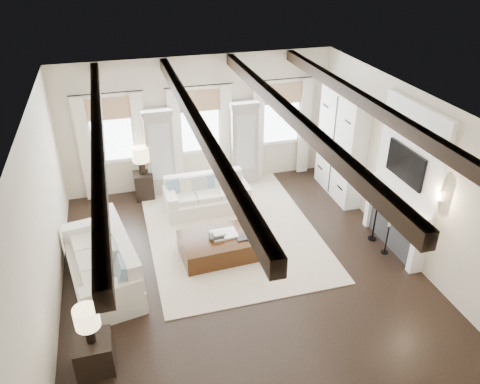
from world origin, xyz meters
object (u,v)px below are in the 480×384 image
object	(u,v)px
sofa_left	(105,264)
side_table_front	(94,354)
ottoman	(222,246)
sofa_back	(206,196)
side_table_back	(144,186)

from	to	relation	value
sofa_left	side_table_front	xyz separation A→B (m)	(-0.22, -1.95, -0.12)
ottoman	side_table_front	world-z (taller)	side_table_front
sofa_back	side_table_back	distance (m)	1.60
sofa_left	side_table_front	bearing A→B (deg)	-96.35
sofa_left	side_table_front	size ratio (longest dim) A/B	4.54
side_table_back	sofa_left	bearing A→B (deg)	-108.38
ottoman	side_table_back	world-z (taller)	side_table_back
sofa_back	sofa_left	size ratio (longest dim) A/B	0.78
ottoman	side_table_back	distance (m)	2.98
ottoman	side_table_back	size ratio (longest dim) A/B	2.47
sofa_left	sofa_back	bearing A→B (deg)	41.35
sofa_back	sofa_left	bearing A→B (deg)	-138.65
sofa_left	ottoman	size ratio (longest dim) A/B	1.53
sofa_left	ottoman	world-z (taller)	sofa_left
ottoman	sofa_left	bearing A→B (deg)	-177.32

